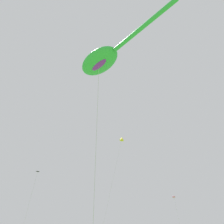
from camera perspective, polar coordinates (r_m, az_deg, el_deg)
big_show_kite at (r=19.00m, az=-2.85°, el=14.37°), size 3.98×11.39×17.19m
small_kite_diamond_red at (r=26.75m, az=17.00°, el=-22.25°), size 2.32×2.18×8.25m
small_kite_box_yellow at (r=35.09m, az=2.69°, el=-7.69°), size 3.61×3.11×19.34m
small_kite_delta_white at (r=34.11m, az=-20.39°, el=-16.54°), size 0.64×1.34×13.23m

